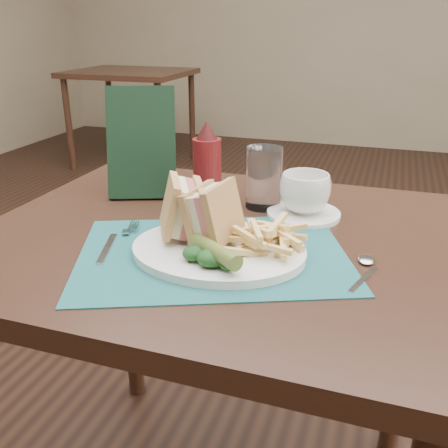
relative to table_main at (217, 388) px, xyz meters
name	(u,v)px	position (x,y,z in m)	size (l,w,h in m)	color
floor	(267,380)	(0.00, 0.50, -0.38)	(7.00, 7.00, 0.00)	black
wall_back	(357,146)	(0.00, 4.00, -0.38)	(6.00, 6.00, 0.00)	gray
table_main	(217,388)	(0.00, 0.00, 0.00)	(0.90, 0.75, 0.75)	black
table_bg_left	(133,119)	(-1.70, 2.78, 0.00)	(0.90, 0.75, 0.75)	black
placemat	(213,254)	(0.03, -0.10, 0.38)	(0.46, 0.33, 0.00)	#1B5658
plate	(218,251)	(0.04, -0.10, 0.38)	(0.30, 0.24, 0.01)	white
sandwich_half_a	(170,208)	(-0.06, -0.08, 0.44)	(0.06, 0.11, 0.10)	tan
sandwich_half_b	(202,211)	(0.00, -0.08, 0.45)	(0.06, 0.11, 0.10)	tan
kale_garnish	(213,256)	(0.05, -0.16, 0.41)	(0.11, 0.08, 0.03)	#143817
pickle_spear	(214,251)	(0.05, -0.16, 0.41)	(0.03, 0.03, 0.12)	#4D5F24
fries_pile	(264,235)	(0.11, -0.08, 0.42)	(0.18, 0.20, 0.05)	#F2CB79
fork	(116,239)	(-0.15, -0.11, 0.38)	(0.03, 0.17, 0.01)	silver
spoon	(365,270)	(0.28, -0.08, 0.38)	(0.03, 0.15, 0.01)	silver
saucer	(303,214)	(0.14, 0.13, 0.38)	(0.15, 0.15, 0.01)	white
coffee_cup	(305,193)	(0.14, 0.13, 0.43)	(0.10, 0.10, 0.08)	white
drinking_glass	(264,178)	(0.05, 0.16, 0.44)	(0.08, 0.08, 0.13)	white
ketchup_bottle	(207,166)	(-0.06, 0.12, 0.47)	(0.06, 0.06, 0.19)	#580F12
check_presenter	(141,143)	(-0.23, 0.15, 0.50)	(0.15, 0.02, 0.25)	black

